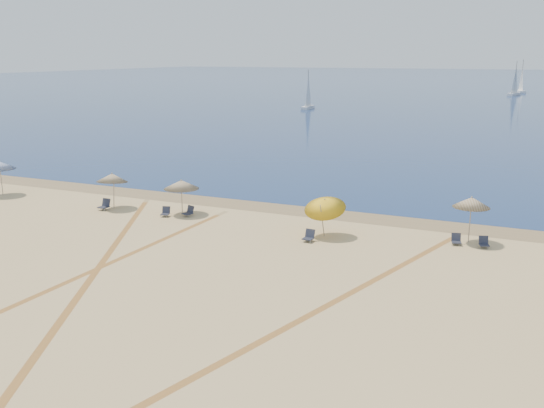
{
  "coord_description": "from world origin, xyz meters",
  "views": [
    {
      "loc": [
        13.71,
        -11.82,
        9.95
      ],
      "look_at": [
        0.0,
        20.0,
        1.3
      ],
      "focal_mm": 39.78,
      "sensor_mm": 36.0,
      "label": 1
    }
  ],
  "objects_px": {
    "umbrella_0": "(0,165)",
    "sailboat_3": "(521,83)",
    "chair_5": "(456,240)",
    "chair_6": "(484,243)",
    "chair_3": "(189,212)",
    "chair_4": "(309,236)",
    "umbrella_3": "(325,204)",
    "sailboat_1": "(515,85)",
    "umbrella_2": "(181,185)",
    "sailboat_2": "(308,97)",
    "chair_1": "(105,205)",
    "chair_2": "(166,212)",
    "umbrella_4": "(471,202)",
    "umbrella_1": "(112,178)"
  },
  "relations": [
    {
      "from": "umbrella_0",
      "to": "chair_3",
      "type": "relative_size",
      "value": 3.28
    },
    {
      "from": "chair_1",
      "to": "chair_3",
      "type": "distance_m",
      "value": 5.98
    },
    {
      "from": "chair_5",
      "to": "chair_6",
      "type": "height_order",
      "value": "chair_5"
    },
    {
      "from": "umbrella_2",
      "to": "chair_5",
      "type": "relative_size",
      "value": 3.33
    },
    {
      "from": "chair_2",
      "to": "umbrella_0",
      "type": "bearing_deg",
      "value": 163.87
    },
    {
      "from": "umbrella_2",
      "to": "sailboat_3",
      "type": "bearing_deg",
      "value": 83.38
    },
    {
      "from": "sailboat_2",
      "to": "sailboat_3",
      "type": "relative_size",
      "value": 0.84
    },
    {
      "from": "umbrella_3",
      "to": "chair_2",
      "type": "height_order",
      "value": "umbrella_3"
    },
    {
      "from": "umbrella_0",
      "to": "sailboat_3",
      "type": "relative_size",
      "value": 0.29
    },
    {
      "from": "umbrella_3",
      "to": "sailboat_3",
      "type": "bearing_deg",
      "value": 87.36
    },
    {
      "from": "chair_2",
      "to": "chair_4",
      "type": "xyz_separation_m",
      "value": [
        10.09,
        -1.34,
        0.02
      ]
    },
    {
      "from": "chair_3",
      "to": "sailboat_3",
      "type": "relative_size",
      "value": 0.09
    },
    {
      "from": "umbrella_4",
      "to": "chair_5",
      "type": "relative_size",
      "value": 3.81
    },
    {
      "from": "chair_6",
      "to": "sailboat_2",
      "type": "xyz_separation_m",
      "value": [
        -36.9,
        74.23,
        1.91
      ]
    },
    {
      "from": "umbrella_1",
      "to": "sailboat_3",
      "type": "relative_size",
      "value": 0.28
    },
    {
      "from": "umbrella_4",
      "to": "sailboat_3",
      "type": "height_order",
      "value": "sailboat_3"
    },
    {
      "from": "sailboat_1",
      "to": "umbrella_0",
      "type": "bearing_deg",
      "value": -84.25
    },
    {
      "from": "umbrella_2",
      "to": "chair_1",
      "type": "bearing_deg",
      "value": -168.1
    },
    {
      "from": "umbrella_4",
      "to": "sailboat_2",
      "type": "height_order",
      "value": "sailboat_2"
    },
    {
      "from": "umbrella_1",
      "to": "chair_6",
      "type": "relative_size",
      "value": 3.51
    },
    {
      "from": "chair_6",
      "to": "sailboat_1",
      "type": "relative_size",
      "value": 0.08
    },
    {
      "from": "sailboat_1",
      "to": "sailboat_3",
      "type": "height_order",
      "value": "sailboat_3"
    },
    {
      "from": "chair_3",
      "to": "umbrella_0",
      "type": "bearing_deg",
      "value": -160.91
    },
    {
      "from": "umbrella_4",
      "to": "sailboat_1",
      "type": "height_order",
      "value": "sailboat_1"
    },
    {
      "from": "umbrella_4",
      "to": "sailboat_2",
      "type": "relative_size",
      "value": 0.36
    },
    {
      "from": "umbrella_2",
      "to": "chair_5",
      "type": "bearing_deg",
      "value": 1.07
    },
    {
      "from": "chair_3",
      "to": "chair_4",
      "type": "xyz_separation_m",
      "value": [
        8.76,
        -1.96,
        -0.0
      ]
    },
    {
      "from": "umbrella_4",
      "to": "umbrella_3",
      "type": "bearing_deg",
      "value": -164.79
    },
    {
      "from": "umbrella_4",
      "to": "sailboat_1",
      "type": "relative_size",
      "value": 0.31
    },
    {
      "from": "chair_1",
      "to": "sailboat_1",
      "type": "height_order",
      "value": "sailboat_1"
    },
    {
      "from": "umbrella_3",
      "to": "chair_6",
      "type": "distance_m",
      "value": 8.68
    },
    {
      "from": "umbrella_4",
      "to": "chair_6",
      "type": "bearing_deg",
      "value": -35.99
    },
    {
      "from": "umbrella_0",
      "to": "chair_1",
      "type": "height_order",
      "value": "umbrella_0"
    },
    {
      "from": "umbrella_4",
      "to": "sailboat_3",
      "type": "relative_size",
      "value": 0.3
    },
    {
      "from": "umbrella_2",
      "to": "chair_3",
      "type": "height_order",
      "value": "umbrella_2"
    },
    {
      "from": "umbrella_0",
      "to": "sailboat_3",
      "type": "distance_m",
      "value": 146.15
    },
    {
      "from": "chair_4",
      "to": "sailboat_1",
      "type": "height_order",
      "value": "sailboat_1"
    },
    {
      "from": "umbrella_2",
      "to": "chair_3",
      "type": "distance_m",
      "value": 1.79
    },
    {
      "from": "chair_2",
      "to": "chair_5",
      "type": "distance_m",
      "value": 17.6
    },
    {
      "from": "umbrella_3",
      "to": "chair_1",
      "type": "bearing_deg",
      "value": -179.88
    },
    {
      "from": "umbrella_4",
      "to": "chair_1",
      "type": "bearing_deg",
      "value": -174.74
    },
    {
      "from": "chair_1",
      "to": "sailboat_3",
      "type": "distance_m",
      "value": 144.93
    },
    {
      "from": "chair_1",
      "to": "chair_4",
      "type": "xyz_separation_m",
      "value": [
        14.69,
        -1.18,
        -0.03
      ]
    },
    {
      "from": "chair_3",
      "to": "sailboat_3",
      "type": "bearing_deg",
      "value": 101.78
    },
    {
      "from": "umbrella_0",
      "to": "sailboat_2",
      "type": "height_order",
      "value": "sailboat_2"
    },
    {
      "from": "chair_1",
      "to": "chair_3",
      "type": "xyz_separation_m",
      "value": [
        5.93,
        0.78,
        -0.03
      ]
    },
    {
      "from": "umbrella_0",
      "to": "chair_5",
      "type": "distance_m",
      "value": 31.79
    },
    {
      "from": "chair_1",
      "to": "sailboat_2",
      "type": "xyz_separation_m",
      "value": [
        -13.34,
        75.71,
        1.85
      ]
    },
    {
      "from": "sailboat_2",
      "to": "chair_2",
      "type": "bearing_deg",
      "value": -79.32
    },
    {
      "from": "sailboat_1",
      "to": "sailboat_2",
      "type": "distance_m",
      "value": 65.17
    }
  ]
}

